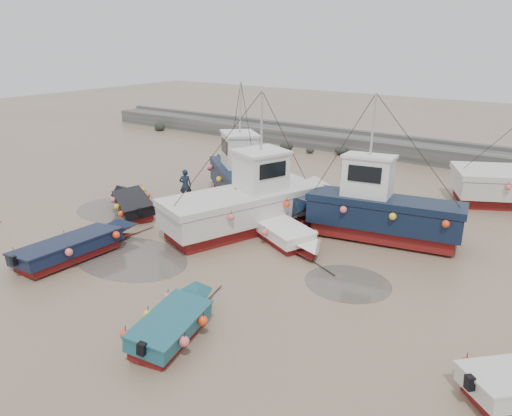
% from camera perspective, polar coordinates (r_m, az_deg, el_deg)
% --- Properties ---
extents(ground, '(120.00, 120.00, 0.00)m').
position_cam_1_polar(ground, '(18.93, -4.10, -7.61)').
color(ground, '#957A5F').
rests_on(ground, ground).
extents(seawall, '(60.00, 4.92, 1.50)m').
position_cam_1_polar(seawall, '(37.43, 17.84, 6.11)').
color(seawall, slate).
rests_on(seawall, ground).
extents(puddle_a, '(5.29, 5.29, 0.01)m').
position_cam_1_polar(puddle_a, '(20.86, -14.21, -5.52)').
color(puddle_a, '#584E46').
rests_on(puddle_a, ground).
extents(puddle_b, '(3.19, 3.19, 0.01)m').
position_cam_1_polar(puddle_b, '(18.58, 10.43, -8.43)').
color(puddle_b, '#584E46').
rests_on(puddle_b, ground).
extents(puddle_c, '(4.57, 4.57, 0.01)m').
position_cam_1_polar(puddle_c, '(26.61, -15.48, -0.18)').
color(puddle_c, '#584E46').
rests_on(puddle_c, ground).
extents(puddle_d, '(5.49, 5.49, 0.01)m').
position_cam_1_polar(puddle_d, '(26.88, 14.74, 0.08)').
color(puddle_d, '#584E46').
rests_on(puddle_d, ground).
extents(dinghy_1, '(2.49, 6.60, 1.43)m').
position_cam_1_polar(dinghy_1, '(21.40, -19.84, -3.91)').
color(dinghy_1, maroon).
rests_on(dinghy_1, ground).
extents(dinghy_2, '(2.19, 5.02, 1.43)m').
position_cam_1_polar(dinghy_2, '(15.34, -9.30, -12.31)').
color(dinghy_2, maroon).
rests_on(dinghy_2, ground).
extents(dinghy_4, '(5.43, 3.65, 1.43)m').
position_cam_1_polar(dinghy_4, '(26.07, -13.91, 0.82)').
color(dinghy_4, maroon).
rests_on(dinghy_4, ground).
extents(dinghy_5, '(5.21, 3.16, 1.43)m').
position_cam_1_polar(dinghy_5, '(21.27, 3.52, -2.82)').
color(dinghy_5, maroon).
rests_on(dinghy_5, ground).
extents(cabin_boat_0, '(8.24, 7.12, 6.22)m').
position_cam_1_polar(cabin_boat_0, '(26.77, -1.90, 3.66)').
color(cabin_boat_0, maroon).
rests_on(cabin_boat_0, ground).
extents(cabin_boat_1, '(5.36, 10.41, 6.22)m').
position_cam_1_polar(cabin_boat_1, '(22.85, -0.28, 0.84)').
color(cabin_boat_1, maroon).
rests_on(cabin_boat_1, ground).
extents(cabin_boat_2, '(9.70, 3.79, 6.22)m').
position_cam_1_polar(cabin_boat_2, '(22.34, 12.98, -0.01)').
color(cabin_boat_2, maroon).
rests_on(cabin_boat_2, ground).
extents(person, '(0.77, 0.72, 1.77)m').
position_cam_1_polar(person, '(27.27, -7.98, 0.81)').
color(person, '#172136').
rests_on(person, ground).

